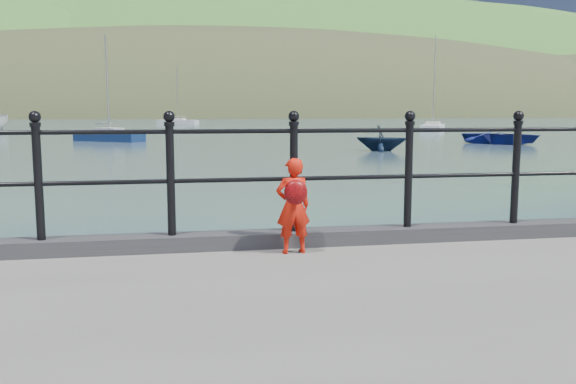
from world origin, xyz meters
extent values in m
plane|color=#2D4251|center=(0.00, 0.00, 0.00)|extent=(600.00, 600.00, 0.00)
cube|color=#28282B|center=(0.00, -0.15, 1.07)|extent=(60.00, 0.30, 0.15)
cylinder|color=black|center=(0.00, -0.15, 1.67)|extent=(18.00, 0.04, 0.04)
cylinder|color=black|center=(0.00, -0.15, 2.15)|extent=(18.00, 0.04, 0.04)
cylinder|color=black|center=(-1.80, -0.15, 1.67)|extent=(0.08, 0.08, 1.05)
sphere|color=black|center=(-1.80, -0.15, 2.29)|extent=(0.11, 0.11, 0.11)
cylinder|color=black|center=(-0.60, -0.15, 1.67)|extent=(0.08, 0.08, 1.05)
sphere|color=black|center=(-0.60, -0.15, 2.29)|extent=(0.11, 0.11, 0.11)
cylinder|color=black|center=(0.60, -0.15, 1.67)|extent=(0.08, 0.08, 1.05)
sphere|color=black|center=(0.60, -0.15, 2.29)|extent=(0.11, 0.11, 0.11)
cylinder|color=black|center=(1.80, -0.15, 1.67)|extent=(0.08, 0.08, 1.05)
sphere|color=black|center=(1.80, -0.15, 2.29)|extent=(0.11, 0.11, 0.11)
cylinder|color=black|center=(3.00, -0.15, 1.67)|extent=(0.08, 0.08, 1.05)
sphere|color=black|center=(3.00, -0.15, 2.29)|extent=(0.11, 0.11, 0.11)
ellipsoid|color=#333A21|center=(20.00, 195.00, -15.40)|extent=(400.00, 100.00, 88.00)
ellipsoid|color=#387026|center=(60.00, 255.00, -27.30)|extent=(600.00, 180.00, 156.00)
cube|color=silver|center=(-35.00, 181.00, 3.00)|extent=(9.00, 6.00, 6.00)
cube|color=#4C4744|center=(-35.00, 181.00, 7.00)|extent=(9.50, 6.50, 2.00)
cube|color=silver|center=(-12.00, 181.00, 3.00)|extent=(9.00, 6.00, 6.00)
cube|color=#4C4744|center=(-12.00, 181.00, 7.00)|extent=(9.50, 6.50, 2.00)
cube|color=silver|center=(18.00, 181.00, 3.00)|extent=(9.00, 6.00, 6.00)
cube|color=#4C4744|center=(18.00, 181.00, 7.00)|extent=(9.50, 6.50, 2.00)
cube|color=silver|center=(45.00, 181.00, 3.00)|extent=(9.00, 6.00, 6.00)
cube|color=#4C4744|center=(45.00, 181.00, 7.00)|extent=(9.50, 6.50, 2.00)
imported|color=red|center=(0.53, -0.47, 1.45)|extent=(0.35, 0.25, 0.91)
ellipsoid|color=red|center=(0.53, -0.60, 1.60)|extent=(0.22, 0.11, 0.23)
imported|color=navy|center=(21.45, 32.78, 0.55)|extent=(6.19, 6.46, 1.09)
imported|color=black|center=(10.93, 27.34, 0.74)|extent=(3.61, 3.45, 1.48)
cube|color=white|center=(27.57, 58.37, 0.25)|extent=(5.49, 7.67, 0.90)
cube|color=beige|center=(27.57, 58.37, 0.75)|extent=(2.55, 3.03, 0.50)
cylinder|color=#A5A5A8|center=(27.57, 58.37, 5.60)|extent=(0.10, 0.10, 9.79)
cylinder|color=#A5A5A8|center=(27.57, 58.37, 1.30)|extent=(1.71, 3.03, 0.06)
cube|color=silver|center=(-0.50, 93.22, 0.25)|extent=(6.70, 4.47, 0.90)
cube|color=beige|center=(-0.50, 93.22, 0.75)|extent=(2.63, 2.18, 0.50)
cylinder|color=#A5A5A8|center=(-0.50, 93.22, 5.02)|extent=(0.10, 0.10, 8.64)
cylinder|color=#A5A5A8|center=(-0.50, 93.22, 1.30)|extent=(2.68, 1.27, 0.06)
cube|color=#12264F|center=(-5.58, 41.16, 0.25)|extent=(5.46, 4.46, 0.90)
cube|color=beige|center=(-5.58, 41.16, 0.75)|extent=(2.25, 2.06, 0.50)
cylinder|color=#A5A5A8|center=(-5.58, 41.16, 4.22)|extent=(0.10, 0.10, 7.04)
cylinder|color=#A5A5A8|center=(-5.58, 41.16, 1.30)|extent=(2.06, 1.41, 0.06)
camera|label=1|loc=(-0.52, -6.05, 2.36)|focal=38.00mm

